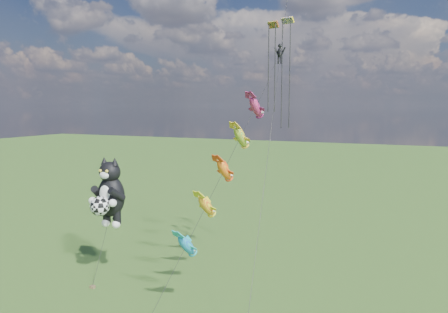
% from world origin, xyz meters
% --- Properties ---
extents(ground, '(300.00, 300.00, 0.00)m').
position_xyz_m(ground, '(0.00, 0.00, 0.00)').
color(ground, '#1D4310').
extents(cat_kite_rig, '(2.77, 4.23, 10.39)m').
position_xyz_m(cat_kite_rig, '(-0.72, 2.76, 7.34)').
color(cat_kite_rig, brown).
rests_on(cat_kite_rig, ground).
extents(fish_windsock_rig, '(3.69, 15.59, 17.35)m').
position_xyz_m(fish_windsock_rig, '(9.50, 3.84, 9.73)').
color(fish_windsock_rig, brown).
rests_on(fish_windsock_rig, ground).
extents(parafoil_rig, '(3.45, 17.29, 24.34)m').
position_xyz_m(parafoil_rig, '(12.33, 8.79, 18.61)').
color(parafoil_rig, brown).
rests_on(parafoil_rig, ground).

